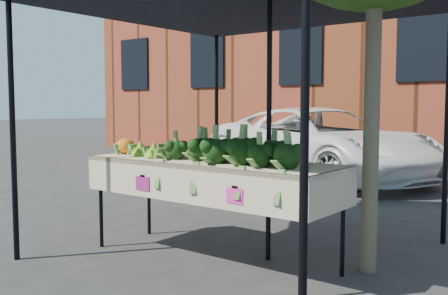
% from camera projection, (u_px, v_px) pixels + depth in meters
% --- Properties ---
extents(ground, '(90.00, 90.00, 0.00)m').
position_uv_depth(ground, '(203.00, 263.00, 4.49)').
color(ground, '#28282A').
extents(table, '(2.41, 0.82, 0.90)m').
position_uv_depth(table, '(210.00, 210.00, 4.55)').
color(table, beige).
rests_on(table, ground).
extents(canopy, '(3.16, 3.16, 2.74)m').
position_uv_depth(canopy, '(242.00, 107.00, 4.76)').
color(canopy, black).
rests_on(canopy, ground).
extents(broccoli_heap, '(1.39, 0.59, 0.28)m').
position_uv_depth(broccoli_heap, '(237.00, 146.00, 4.36)').
color(broccoli_heap, black).
rests_on(broccoli_heap, table).
extents(romanesco_cluster, '(0.44, 0.48, 0.21)m').
position_uv_depth(romanesco_cluster, '(155.00, 145.00, 4.90)').
color(romanesco_cluster, '#85A627').
rests_on(romanesco_cluster, table).
extents(cauliflower_pair, '(0.21, 0.21, 0.19)m').
position_uv_depth(cauliflower_pair, '(125.00, 144.00, 5.11)').
color(cauliflower_pair, orange).
rests_on(cauliflower_pair, table).
extents(vehicle, '(2.04, 2.57, 4.85)m').
position_uv_depth(vehicle, '(322.00, 49.00, 9.45)').
color(vehicle, white).
rests_on(vehicle, ground).
extents(street_tree, '(1.91, 1.91, 3.77)m').
position_uv_depth(street_tree, '(373.00, 43.00, 4.12)').
color(street_tree, '#1E4C14').
rests_on(street_tree, ground).
extents(building_left, '(12.00, 8.00, 9.00)m').
position_uv_depth(building_left, '(321.00, 10.00, 16.64)').
color(building_left, brown).
rests_on(building_left, ground).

